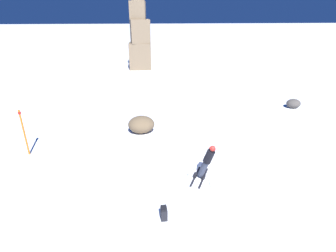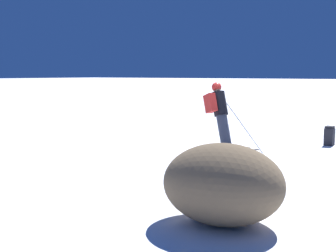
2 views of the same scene
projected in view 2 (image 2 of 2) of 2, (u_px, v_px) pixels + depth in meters
ground_plane at (222, 151)px, 11.30m from camera, size 300.00×300.00×0.00m
skier at (220, 113)px, 11.35m from camera, size 1.48×1.63×1.68m
spare_backpack at (329, 136)px, 12.10m from camera, size 0.24×0.31×0.50m
exposed_boulder_1 at (223, 184)px, 5.75m from camera, size 1.55×1.31×1.01m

